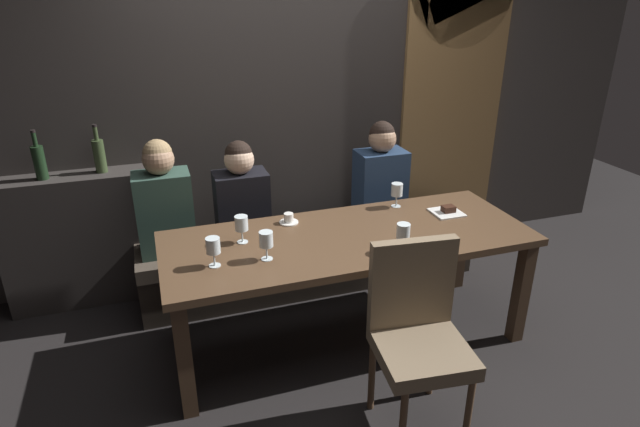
% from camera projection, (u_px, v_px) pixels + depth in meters
% --- Properties ---
extents(ground, '(9.00, 9.00, 0.00)m').
position_uv_depth(ground, '(346.00, 337.00, 3.44)').
color(ground, black).
extents(back_wall_tiled, '(6.00, 0.12, 3.00)m').
position_uv_depth(back_wall_tiled, '(291.00, 75.00, 3.90)').
color(back_wall_tiled, '#383330').
rests_on(back_wall_tiled, ground).
extents(arched_door, '(0.90, 0.05, 2.55)m').
position_uv_depth(arched_door, '(453.00, 85.00, 4.29)').
color(arched_door, olive).
rests_on(arched_door, ground).
extents(back_counter, '(1.10, 0.28, 0.95)m').
position_uv_depth(back_counter, '(88.00, 239.00, 3.70)').
color(back_counter, '#2F2B29').
rests_on(back_counter, ground).
extents(dining_table, '(2.20, 0.84, 0.74)m').
position_uv_depth(dining_table, '(348.00, 248.00, 3.18)').
color(dining_table, '#493422').
rests_on(dining_table, ground).
extents(banquette_bench, '(2.50, 0.44, 0.45)m').
position_uv_depth(banquette_bench, '(313.00, 258.00, 3.96)').
color(banquette_bench, '#312A23').
rests_on(banquette_bench, ground).
extents(chair_near_side, '(0.49, 0.49, 0.98)m').
position_uv_depth(chair_near_side, '(418.00, 326.00, 2.62)').
color(chair_near_side, brown).
rests_on(chair_near_side, ground).
extents(diner_redhead, '(0.36, 0.24, 0.78)m').
position_uv_depth(diner_redhead, '(163.00, 201.00, 3.44)').
color(diner_redhead, '#2D473D').
rests_on(diner_redhead, banquette_bench).
extents(diner_bearded, '(0.36, 0.24, 0.72)m').
position_uv_depth(diner_bearded, '(241.00, 195.00, 3.61)').
color(diner_bearded, black).
rests_on(diner_bearded, banquette_bench).
extents(diner_far_end, '(0.36, 0.24, 0.77)m').
position_uv_depth(diner_far_end, '(380.00, 176.00, 3.90)').
color(diner_far_end, navy).
rests_on(diner_far_end, banquette_bench).
extents(wine_bottle_dark_red, '(0.08, 0.08, 0.33)m').
position_uv_depth(wine_bottle_dark_red, '(39.00, 161.00, 3.39)').
color(wine_bottle_dark_red, black).
rests_on(wine_bottle_dark_red, back_counter).
extents(wine_bottle_pale_label, '(0.08, 0.08, 0.33)m').
position_uv_depth(wine_bottle_pale_label, '(99.00, 155.00, 3.52)').
color(wine_bottle_pale_label, '#384728').
rests_on(wine_bottle_pale_label, back_counter).
extents(wine_glass_far_left, '(0.08, 0.08, 0.16)m').
position_uv_depth(wine_glass_far_left, '(241.00, 225.00, 3.02)').
color(wine_glass_far_left, silver).
rests_on(wine_glass_far_left, dining_table).
extents(wine_glass_end_left, '(0.08, 0.08, 0.16)m').
position_uv_depth(wine_glass_end_left, '(213.00, 246.00, 2.76)').
color(wine_glass_end_left, silver).
rests_on(wine_glass_end_left, dining_table).
extents(wine_glass_end_right, '(0.08, 0.08, 0.16)m').
position_uv_depth(wine_glass_end_right, '(403.00, 232.00, 2.92)').
color(wine_glass_end_right, silver).
rests_on(wine_glass_end_right, dining_table).
extents(wine_glass_near_left, '(0.08, 0.08, 0.16)m').
position_uv_depth(wine_glass_near_left, '(266.00, 241.00, 2.83)').
color(wine_glass_near_left, silver).
rests_on(wine_glass_near_left, dining_table).
extents(wine_glass_far_right, '(0.08, 0.08, 0.16)m').
position_uv_depth(wine_glass_far_right, '(397.00, 190.00, 3.51)').
color(wine_glass_far_right, silver).
rests_on(wine_glass_far_right, dining_table).
extents(espresso_cup, '(0.12, 0.12, 0.06)m').
position_uv_depth(espresso_cup, '(289.00, 219.00, 3.30)').
color(espresso_cup, white).
rests_on(espresso_cup, dining_table).
extents(dessert_plate, '(0.19, 0.19, 0.05)m').
position_uv_depth(dessert_plate, '(447.00, 211.00, 3.44)').
color(dessert_plate, white).
rests_on(dessert_plate, dining_table).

